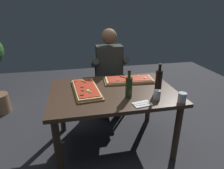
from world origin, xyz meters
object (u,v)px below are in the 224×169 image
at_px(pizza_rectangular_left, 86,89).
at_px(tumbler_near_camera, 182,97).
at_px(wine_bottle_dark, 159,81).
at_px(oil_bottle_amber, 129,87).
at_px(tumbler_far_side, 157,95).
at_px(seated_diner, 110,70).
at_px(pizza_rectangular_front, 129,80).
at_px(diner_chair, 108,82).
at_px(dining_table, 113,98).

bearing_deg(pizza_rectangular_left, tumbler_near_camera, -26.89).
bearing_deg(wine_bottle_dark, oil_bottle_amber, -173.13).
distance_m(tumbler_far_side, seated_diner, 1.08).
relative_size(tumbler_near_camera, seated_diner, 0.07).
distance_m(oil_bottle_amber, tumbler_near_camera, 0.53).
bearing_deg(wine_bottle_dark, pizza_rectangular_front, 117.81).
distance_m(pizza_rectangular_left, oil_bottle_amber, 0.50).
bearing_deg(tumbler_near_camera, diner_chair, 111.47).
distance_m(pizza_rectangular_front, oil_bottle_amber, 0.46).
bearing_deg(diner_chair, tumbler_far_side, -76.31).
xyz_separation_m(wine_bottle_dark, tumbler_near_camera, (0.15, -0.25, -0.09)).
distance_m(dining_table, tumbler_far_side, 0.52).
distance_m(dining_table, wine_bottle_dark, 0.54).
relative_size(pizza_rectangular_left, diner_chair, 0.72).
bearing_deg(wine_bottle_dark, pizza_rectangular_left, 164.32).
xyz_separation_m(dining_table, tumbler_far_side, (0.39, -0.30, 0.14)).
xyz_separation_m(dining_table, wine_bottle_dark, (0.46, -0.17, 0.23)).
bearing_deg(oil_bottle_amber, dining_table, 120.48).
bearing_deg(tumbler_far_side, seated_diner, 105.20).
distance_m(wine_bottle_dark, oil_bottle_amber, 0.34).
xyz_separation_m(pizza_rectangular_front, diner_chair, (-0.15, 0.63, -0.27)).
bearing_deg(seated_diner, tumbler_near_camera, -66.52).
bearing_deg(tumbler_far_side, wine_bottle_dark, 63.04).
bearing_deg(dining_table, pizza_rectangular_left, 170.85).
relative_size(dining_table, oil_bottle_amber, 4.75).
xyz_separation_m(pizza_rectangular_front, pizza_rectangular_left, (-0.55, -0.18, 0.00)).
distance_m(oil_bottle_amber, tumbler_far_side, 0.30).
height_order(pizza_rectangular_front, wine_bottle_dark, wine_bottle_dark).
bearing_deg(pizza_rectangular_front, dining_table, -138.50).
xyz_separation_m(dining_table, diner_chair, (0.11, 0.86, -0.16)).
bearing_deg(wine_bottle_dark, dining_table, 160.32).
height_order(tumbler_near_camera, seated_diner, seated_diner).
xyz_separation_m(tumbler_near_camera, diner_chair, (-0.50, 1.27, -0.30)).
bearing_deg(wine_bottle_dark, tumbler_near_camera, -59.43).
distance_m(wine_bottle_dark, tumbler_far_side, 0.18).
distance_m(dining_table, pizza_rectangular_left, 0.32).
height_order(dining_table, wine_bottle_dark, wine_bottle_dark).
bearing_deg(pizza_rectangular_left, pizza_rectangular_front, 17.88).
height_order(wine_bottle_dark, oil_bottle_amber, wine_bottle_dark).
distance_m(oil_bottle_amber, diner_chair, 1.13).
bearing_deg(tumbler_far_side, pizza_rectangular_front, 104.39).
relative_size(wine_bottle_dark, seated_diner, 0.25).
bearing_deg(seated_diner, dining_table, -98.50).
bearing_deg(oil_bottle_amber, seated_diner, 90.71).
bearing_deg(diner_chair, oil_bottle_amber, -89.37).
bearing_deg(seated_diner, pizza_rectangular_left, -120.66).
xyz_separation_m(dining_table, tumbler_near_camera, (0.61, -0.41, 0.14)).
relative_size(pizza_rectangular_front, oil_bottle_amber, 2.18).
bearing_deg(diner_chair, pizza_rectangular_front, -76.91).
relative_size(dining_table, wine_bottle_dark, 4.25).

